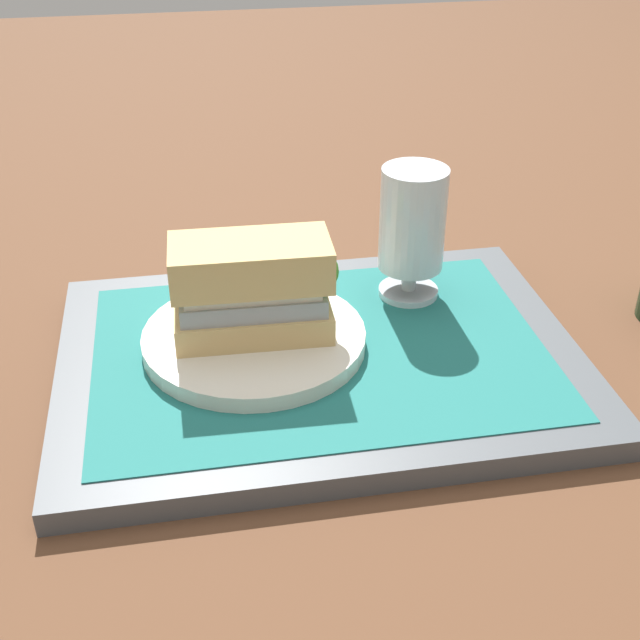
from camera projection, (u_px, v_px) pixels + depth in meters
name	position (u px, v px, depth m)	size (l,w,h in m)	color
ground_plane	(320.00, 369.00, 0.73)	(3.00, 3.00, 0.00)	brown
tray	(320.00, 360.00, 0.72)	(0.44, 0.32, 0.02)	#4C5156
placemat	(320.00, 349.00, 0.72)	(0.38, 0.27, 0.00)	#1E6B66
plate	(254.00, 339.00, 0.72)	(0.19, 0.19, 0.01)	silver
sandwich	(256.00, 287.00, 0.69)	(0.13, 0.07, 0.08)	tan
beer_glass	(412.00, 228.00, 0.76)	(0.06, 0.06, 0.12)	silver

